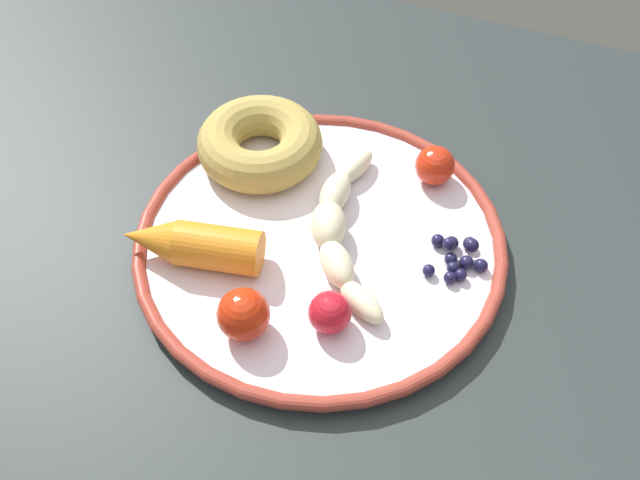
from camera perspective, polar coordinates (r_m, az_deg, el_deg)
name	(u,v)px	position (r m, az deg, el deg)	size (l,w,h in m)	color
dining_table	(283,304)	(0.70, -2.90, -5.07)	(1.10, 0.80, 0.72)	#29302F
plate	(320,242)	(0.62, 0.00, -0.17)	(0.32, 0.32, 0.02)	silver
banana	(339,227)	(0.61, 1.54, 1.04)	(0.10, 0.18, 0.03)	beige
carrot_orange	(191,244)	(0.60, -10.14, -0.33)	(0.12, 0.06, 0.04)	orange
donut	(260,143)	(0.67, -4.77, 7.62)	(0.12, 0.12, 0.04)	#AA9045
blueberry_pile	(457,256)	(0.61, 10.77, -1.28)	(0.05, 0.05, 0.02)	#191638
tomato_near	(330,312)	(0.55, 0.77, -5.73)	(0.03, 0.03, 0.03)	red
tomato_mid	(243,314)	(0.55, -6.07, -5.86)	(0.04, 0.04, 0.04)	red
tomato_far	(435,165)	(0.66, 9.05, 5.83)	(0.04, 0.04, 0.04)	red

